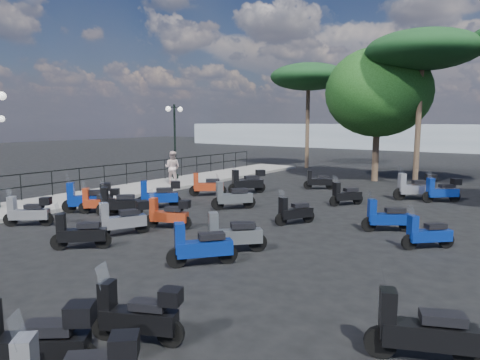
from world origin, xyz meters
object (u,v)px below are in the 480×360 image
Objects in this scene: scooter_22 at (415,187)px; scooter_25 at (422,332)px; scooter_20 at (294,212)px; scooter_15 at (169,214)px; scooter_14 at (233,235)px; scooter_4 at (159,195)px; scooter_5 at (247,182)px; lamp_post_2 at (175,137)px; pine_0 at (422,51)px; scooter_26 at (427,234)px; pine_2 at (308,77)px; scooter_8 at (123,219)px; scooter_1 at (29,212)px; scooter_28 at (442,191)px; scooter_21 at (346,195)px; broadleaf_tree at (378,92)px; scooter_9 at (118,203)px; scooter_13 at (79,233)px; scooter_27 at (387,218)px; scooter_23 at (34,343)px; scooter_2 at (100,201)px; scooter_16 at (232,197)px; scooter_19 at (201,247)px; scooter_3 at (88,198)px; scooter_11 at (318,181)px; scooter_24 at (138,315)px; scooter_10 at (207,186)px; pedestrian_far at (172,167)px.

scooter_22 reaches higher than scooter_25.
scooter_15 is at bearing 71.32° from scooter_20.
scooter_4 is at bearing 17.34° from scooter_14.
scooter_5 is at bearing -56.35° from scooter_4.
lamp_post_2 reaches higher than scooter_4.
pine_0 is at bearing -76.69° from scooter_4.
scooter_20 is 7.29m from scooter_22.
pine_2 reaches higher than scooter_26.
scooter_8 reaches higher than scooter_25.
scooter_28 reaches higher than scooter_1.
broadleaf_tree is at bearing -46.22° from scooter_21.
scooter_13 is at bearing 176.95° from scooter_9.
scooter_15 is at bearing -84.10° from scooter_8.
broadleaf_tree is at bearing -14.86° from scooter_27.
scooter_26 is at bearing -55.98° from scooter_23.
scooter_5 is at bearing -8.95° from scooter_15.
scooter_2 is at bearing 92.48° from scooter_28.
scooter_16 is 1.06× the size of scooter_21.
scooter_19 is 0.18× the size of broadleaf_tree.
scooter_8 is 0.99× the size of scooter_22.
scooter_3 is 1.05× the size of scooter_11.
scooter_3 reaches higher than scooter_24.
scooter_11 is 11.77m from pine_2.
scooter_16 is (2.73, -1.74, 0.01)m from scooter_10.
scooter_5 reaches higher than scooter_27.
scooter_2 is 0.93× the size of scooter_28.
lamp_post_2 is at bearing 73.32° from scooter_11.
scooter_4 is 14.11m from broadleaf_tree.
scooter_8 is 1.09× the size of scooter_16.
scooter_10 is 6.36m from scooter_20.
scooter_3 is 1.06× the size of scooter_14.
scooter_4 is at bearing 96.52° from scooter_22.
scooter_9 is at bearing -63.26° from scooter_1.
scooter_14 is 0.96× the size of scooter_24.
pine_0 reaches higher than pedestrian_far.
scooter_15 is 7.53m from scooter_21.
scooter_14 is 0.17× the size of pine_0.
pine_0 is (-1.53, 10.05, 6.41)m from scooter_27.
pedestrian_far is 0.22× the size of pine_0.
scooter_22 is 1.09× the size of scooter_24.
scooter_9 is at bearing 94.90° from scooter_28.
scooter_22 is at bearing -56.19° from scooter_14.
scooter_26 is at bearing -123.77° from scooter_3.
broadleaf_tree is (-2.51, 21.50, 4.47)m from scooter_23.
broadleaf_tree reaches higher than scooter_14.
scooter_2 is at bearing 65.06° from scooter_15.
pedestrian_far is 4.52m from scooter_5.
scooter_1 is 15.16m from scooter_22.
lamp_post_2 reaches higher than scooter_13.
scooter_4 is 0.98× the size of scooter_23.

